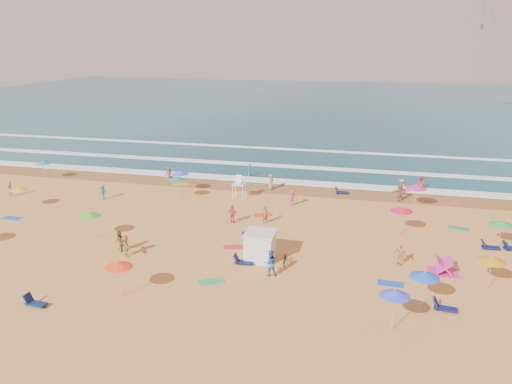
# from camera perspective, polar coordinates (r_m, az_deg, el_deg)

# --- Properties ---
(ground) EXTENTS (220.00, 220.00, 0.00)m
(ground) POSITION_cam_1_polar(r_m,az_deg,el_deg) (42.31, -1.65, -4.29)
(ground) COLOR gold
(ground) RESTS_ON ground
(ocean) EXTENTS (220.00, 140.00, 0.18)m
(ocean) POSITION_cam_1_polar(r_m,az_deg,el_deg) (123.38, 8.86, 9.75)
(ocean) COLOR #0C4756
(ocean) RESTS_ON ground
(wet_sand) EXTENTS (220.00, 220.00, 0.00)m
(wet_sand) POSITION_cam_1_polar(r_m,az_deg,el_deg) (53.80, 1.87, 0.45)
(wet_sand) COLOR olive
(wet_sand) RESTS_ON ground
(surf_foam) EXTENTS (200.00, 18.70, 0.05)m
(surf_foam) POSITION_cam_1_polar(r_m,az_deg,el_deg) (62.13, 3.55, 2.80)
(surf_foam) COLOR white
(surf_foam) RESTS_ON ground
(cabana) EXTENTS (2.00, 2.00, 2.00)m
(cabana) POSITION_cam_1_polar(r_m,az_deg,el_deg) (36.40, 0.47, -6.26)
(cabana) COLOR silver
(cabana) RESTS_ON ground
(cabana_roof) EXTENTS (2.20, 2.20, 0.12)m
(cabana_roof) POSITION_cam_1_polar(r_m,az_deg,el_deg) (35.99, 0.48, -4.71)
(cabana_roof) COLOR silver
(cabana_roof) RESTS_ON cabana
(bicycle) EXTENTS (0.66, 1.56, 0.80)m
(bicycle) POSITION_cam_1_polar(r_m,az_deg,el_deg) (36.03, 3.33, -7.60)
(bicycle) COLOR black
(bicycle) RESTS_ON ground
(lifeguard_stand) EXTENTS (1.20, 1.20, 2.10)m
(lifeguard_stand) POSITION_cam_1_polar(r_m,az_deg,el_deg) (49.95, -1.96, 0.37)
(lifeguard_stand) COLOR white
(lifeguard_stand) RESTS_ON ground
(beach_umbrellas) EXTENTS (52.05, 26.28, 0.66)m
(beach_umbrellas) POSITION_cam_1_polar(r_m,az_deg,el_deg) (40.98, 0.79, -1.76)
(beach_umbrellas) COLOR orange
(beach_umbrellas) RESTS_ON ground
(loungers) EXTENTS (44.12, 28.03, 0.34)m
(loungers) POSITION_cam_1_polar(r_m,az_deg,el_deg) (38.45, 3.75, -6.33)
(loungers) COLOR #101350
(loungers) RESTS_ON ground
(towels) EXTENTS (47.20, 26.33, 0.03)m
(towels) POSITION_cam_1_polar(r_m,az_deg,el_deg) (40.60, 1.17, -5.22)
(towels) COLOR red
(towels) RESTS_ON ground
(beachgoers) EXTENTS (45.37, 25.46, 2.11)m
(beachgoers) POSITION_cam_1_polar(r_m,az_deg,el_deg) (45.99, -0.78, -1.42)
(beachgoers) COLOR #A7764D
(beachgoers) RESTS_ON ground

